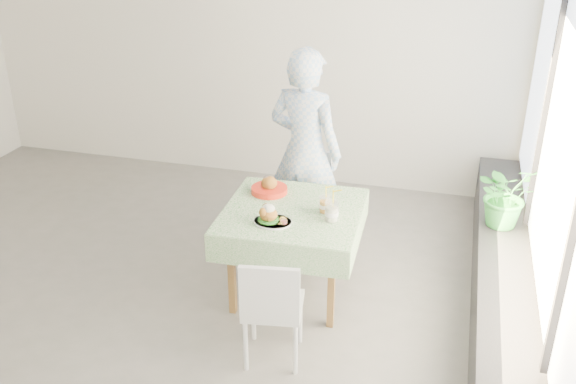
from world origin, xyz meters
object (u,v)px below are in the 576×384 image
(cafe_table, at_px, (292,242))
(main_dish, at_px, (271,217))
(potted_plant, at_px, (506,194))
(juice_cup_orange, at_px, (325,205))
(chair_far, at_px, (301,221))
(diner, at_px, (305,152))
(chair_near, at_px, (273,327))

(cafe_table, relative_size, main_dish, 3.74)
(potted_plant, bearing_deg, juice_cup_orange, -154.51)
(potted_plant, bearing_deg, chair_far, 179.05)
(cafe_table, bearing_deg, main_dish, -112.06)
(diner, bearing_deg, juice_cup_orange, 127.71)
(main_dish, xyz_separation_m, juice_cup_orange, (0.35, 0.28, 0.01))
(main_dish, xyz_separation_m, potted_plant, (1.68, 0.91, -0.02))
(chair_far, bearing_deg, potted_plant, -0.95)
(diner, distance_m, potted_plant, 1.69)
(chair_near, height_order, potted_plant, potted_plant)
(chair_near, xyz_separation_m, potted_plant, (1.49, 1.48, 0.51))
(chair_near, bearing_deg, cafe_table, 96.08)
(main_dish, distance_m, potted_plant, 1.91)
(chair_far, relative_size, main_dish, 3.14)
(main_dish, bearing_deg, chair_far, 90.72)
(chair_far, bearing_deg, diner, 80.87)
(main_dish, height_order, juice_cup_orange, juice_cup_orange)
(chair_far, xyz_separation_m, main_dish, (0.01, -0.94, 0.51))
(diner, xyz_separation_m, juice_cup_orange, (0.34, -0.75, -0.11))
(chair_far, xyz_separation_m, potted_plant, (1.69, -0.03, 0.49))
(cafe_table, xyz_separation_m, diner, (-0.10, 0.78, 0.45))
(chair_near, relative_size, potted_plant, 1.54)
(diner, bearing_deg, chair_near, 109.55)
(juice_cup_orange, bearing_deg, main_dish, -141.22)
(chair_far, height_order, potted_plant, potted_plant)
(cafe_table, height_order, potted_plant, potted_plant)
(cafe_table, relative_size, potted_plant, 2.00)
(cafe_table, xyz_separation_m, juice_cup_orange, (0.25, 0.03, 0.34))
(diner, height_order, potted_plant, diner)
(diner, xyz_separation_m, main_dish, (-0.00, -1.02, -0.12))
(cafe_table, height_order, chair_near, chair_near)
(juice_cup_orange, bearing_deg, chair_far, 118.31)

